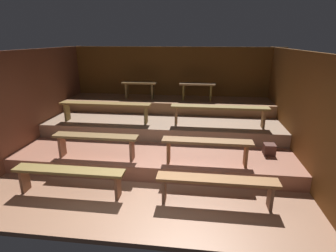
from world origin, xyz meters
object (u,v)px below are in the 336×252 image
Objects in this scene: bench_lower_left at (96,140)px; bench_middle_right at (219,110)px; bench_lower_right at (207,145)px; wooden_crate_lower at (269,149)px; bench_upper_left at (139,86)px; bench_upper_right at (197,88)px; bench_floor_left at (69,174)px; bench_middle_left at (105,106)px; bench_floor_right at (217,183)px.

bench_middle_right is (2.53, 1.46, 0.33)m from bench_lower_left.
bench_lower_left is at bearing 180.00° from bench_lower_right.
bench_middle_right reaches higher than wooden_crate_lower.
bench_middle_right is at bearing 29.96° from bench_lower_left.
bench_upper_left is 1.00× the size of bench_upper_right.
bench_middle_left reaches higher than bench_floor_left.
bench_middle_right is 9.93× the size of wooden_crate_lower.
bench_upper_left is at bearing 180.00° from bench_upper_right.
bench_lower_left is 2.94m from bench_upper_left.
bench_floor_right is 0.96m from bench_lower_right.
wooden_crate_lower is (3.72, 1.49, 0.03)m from bench_floor_left.
bench_lower_right is 2.94m from bench_middle_left.
bench_floor_left is 2.56m from bench_floor_right.
wooden_crate_lower reaches higher than bench_floor_left.
bench_upper_right is (1.70, 0.00, 0.00)m from bench_upper_left.
bench_upper_left is at bearing 124.44° from bench_lower_right.
bench_middle_right is at bearing 41.18° from bench_floor_left.
bench_upper_right is at bearing 96.52° from bench_floor_right.
bench_middle_left is 2.27× the size of bench_upper_left.
bench_upper_right is 4.37× the size of wooden_crate_lower.
bench_lower_right is 2.94m from bench_upper_right.
bench_lower_right is at bearing -84.66° from bench_upper_right.
bench_lower_left is 1.53m from bench_middle_left.
bench_floor_left is at bearing -159.47° from bench_lower_right.
bench_middle_right is 1.54m from bench_upper_right.
bench_upper_left reaches higher than bench_lower_right.
bench_upper_left is (0.43, 3.76, 0.91)m from bench_floor_left.
bench_middle_left is (-2.53, 1.46, 0.33)m from bench_lower_right.
bench_middle_left is 1.00× the size of bench_middle_right.
wooden_crate_lower is (1.16, 1.49, 0.03)m from bench_floor_right.
bench_lower_left is 2.23m from bench_lower_right.
bench_upper_left is 4.09m from wooden_crate_lower.
bench_middle_left and bench_middle_right have the same top height.
bench_lower_right is (2.39, 0.90, 0.31)m from bench_floor_left.
bench_lower_left is 3.62m from wooden_crate_lower.
wooden_crate_lower is at bearing 52.07° from bench_floor_right.
bench_floor_left is at bearing -158.14° from wooden_crate_lower.
bench_lower_right reaches higher than bench_floor_left.
bench_middle_left reaches higher than bench_lower_right.
bench_floor_left and bench_floor_right have the same top height.
bench_floor_left is 3.89m from bench_upper_left.
bench_middle_right is at bearing 86.66° from bench_floor_right.
bench_middle_right is (0.30, 1.46, 0.33)m from bench_lower_right.
wooden_crate_lower is at bearing 9.51° from bench_lower_left.
bench_lower_left reaches higher than bench_floor_right.
bench_upper_left is at bearing 68.03° from bench_middle_left.
bench_middle_left is 9.93× the size of wooden_crate_lower.
bench_middle_left is at bearing 167.38° from wooden_crate_lower.
bench_upper_right is at bearing 95.34° from bench_lower_right.
bench_lower_left is 7.42× the size of wooden_crate_lower.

